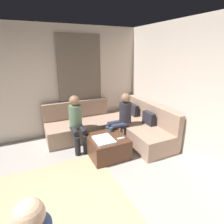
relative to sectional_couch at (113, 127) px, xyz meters
name	(u,v)px	position (x,y,z in m)	size (l,w,h in m)	color
wall_left	(25,85)	(-0.86, -1.88, 1.07)	(0.12, 6.00, 2.70)	beige
curtain_panel	(81,85)	(-0.76, -0.58, 0.97)	(0.06, 1.10, 2.50)	#726659
area_rug	(52,223)	(1.88, -1.78, -0.27)	(2.60, 2.20, 0.01)	tan
sectional_couch	(113,127)	(0.00, 0.00, 0.00)	(2.10, 2.55, 0.87)	#9E7F6B
ottoman	(107,146)	(0.73, -0.48, -0.07)	(0.76, 0.76, 0.42)	#4C2D1E
folded_blanket	(104,140)	(0.83, -0.60, 0.16)	(0.44, 0.36, 0.04)	white
coffee_mug	(111,130)	(0.51, -0.30, 0.19)	(0.08, 0.08, 0.10)	#334C72
game_remote	(121,138)	(0.91, -0.26, 0.15)	(0.05, 0.15, 0.02)	white
person_on_couch_back	(122,116)	(0.33, 0.06, 0.38)	(0.30, 0.60, 1.20)	#2D3347
person_on_couch_side	(77,121)	(0.15, -0.96, 0.38)	(0.60, 0.30, 1.20)	black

